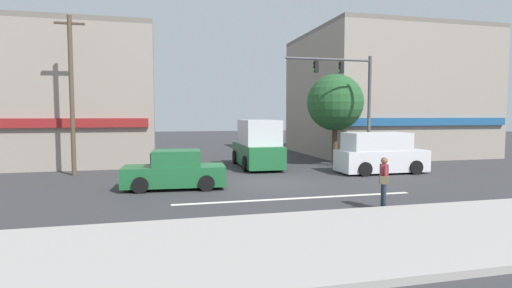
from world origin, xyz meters
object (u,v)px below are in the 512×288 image
sedan_approaching_near (175,171)px  van_waiting_far (380,154)px  street_tree (335,103)px  utility_pole_near_left (72,93)px  traffic_light_mast (353,94)px  pedestrian_foreground_with_bag (384,180)px  box_truck_crossing_leftbound (258,146)px

sedan_approaching_near → van_waiting_far: 10.76m
street_tree → utility_pole_near_left: bearing=-177.0°
street_tree → van_waiting_far: bearing=-77.3°
traffic_light_mast → van_waiting_far: 3.51m
utility_pole_near_left → van_waiting_far: size_ratio=1.71×
utility_pole_near_left → traffic_light_mast: 14.45m
sedan_approaching_near → traffic_light_mast: bearing=17.9°
street_tree → van_waiting_far: size_ratio=1.19×
sedan_approaching_near → van_waiting_far: bearing=10.4°
van_waiting_far → street_tree: bearing=102.7°
utility_pole_near_left → van_waiting_far: utility_pole_near_left is taller
traffic_light_mast → pedestrian_foreground_with_bag: size_ratio=3.71×
pedestrian_foreground_with_bag → box_truck_crossing_leftbound: bearing=97.2°
box_truck_crossing_leftbound → pedestrian_foreground_with_bag: bearing=-82.8°
box_truck_crossing_leftbound → sedan_approaching_near: size_ratio=1.34×
utility_pole_near_left → traffic_light_mast: (14.34, -1.75, 0.08)m
street_tree → utility_pole_near_left: utility_pole_near_left is taller
traffic_light_mast → van_waiting_far: traffic_light_mast is taller
traffic_light_mast → pedestrian_foreground_with_bag: 9.58m
utility_pole_near_left → box_truck_crossing_leftbound: (9.70, 0.86, -2.84)m
box_truck_crossing_leftbound → traffic_light_mast: bearing=-29.3°
utility_pole_near_left → pedestrian_foreground_with_bag: bearing=-42.5°
street_tree → utility_pole_near_left: 14.51m
box_truck_crossing_leftbound → van_waiting_far: size_ratio=1.23×
street_tree → sedan_approaching_near: size_ratio=1.30×
street_tree → van_waiting_far: 4.68m
traffic_light_mast → pedestrian_foreground_with_bag: (-3.26, -8.41, -3.22)m
utility_pole_near_left → van_waiting_far: 15.89m
traffic_light_mast → street_tree: bearing=86.8°
utility_pole_near_left → sedan_approaching_near: utility_pole_near_left is taller
street_tree → pedestrian_foreground_with_bag: street_tree is taller
utility_pole_near_left → pedestrian_foreground_with_bag: 15.36m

